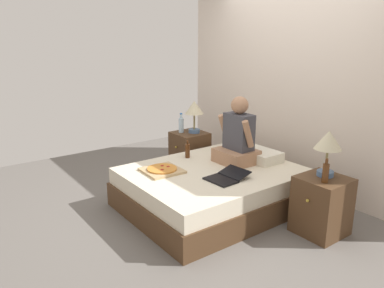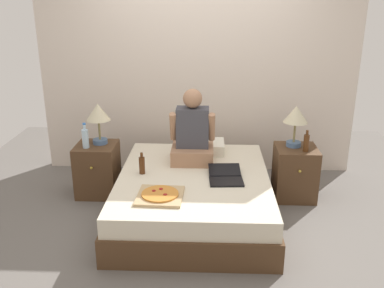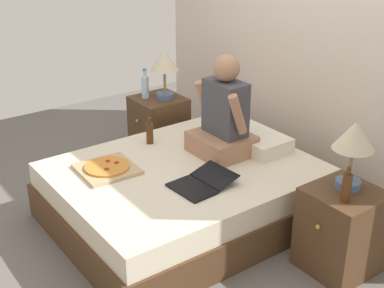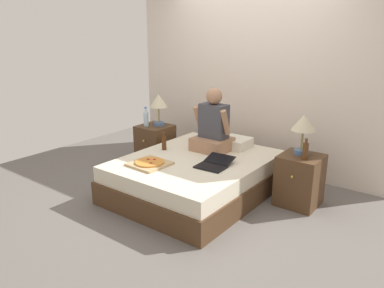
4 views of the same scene
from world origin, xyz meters
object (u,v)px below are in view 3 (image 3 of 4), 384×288
beer_bottle_on_bed (150,133)px  lamp_on_right_nightstand (354,140)px  lamp_on_left_nightstand (164,64)px  nightstand_left (159,127)px  pizza_box (107,168)px  nightstand_right (341,230)px  laptop (200,184)px  bed (184,194)px  person_seated (224,118)px  water_bottle (145,86)px  beer_bottle (346,187)px

beer_bottle_on_bed → lamp_on_right_nightstand: bearing=17.7°
lamp_on_left_nightstand → nightstand_left: bearing=-128.6°
lamp_on_left_nightstand → pizza_box: (0.77, -1.02, -0.44)m
nightstand_right → laptop: size_ratio=1.34×
bed → person_seated: (-0.03, 0.39, 0.51)m
water_bottle → pizza_box: water_bottle is taller
nightstand_right → beer_bottle_on_bed: beer_bottle_on_bed is taller
pizza_box → beer_bottle_on_bed: beer_bottle_on_bed is taller
nightstand_left → lamp_on_left_nightstand: size_ratio=1.29×
lamp_on_right_nightstand → nightstand_right: bearing=-59.1°
lamp_on_left_nightstand → beer_bottle_on_bed: size_ratio=2.05×
beer_bottle_on_bed → nightstand_right: bearing=15.8°
bed → pizza_box: bearing=-119.6°
lamp_on_right_nightstand → beer_bottle: lamp_on_right_nightstand is taller
nightstand_left → water_bottle: size_ratio=2.10×
beer_bottle → pizza_box: size_ratio=0.55×
lamp_on_left_nightstand → person_seated: (1.03, -0.14, -0.17)m
beer_bottle → nightstand_left: bearing=177.5°
beer_bottle_on_bed → nightstand_left: bearing=141.8°
laptop → water_bottle: bearing=162.2°
nightstand_left → water_bottle: water_bottle is taller
bed → nightstand_right: 1.19m
nightstand_right → laptop: nightstand_right is taller
bed → water_bottle: water_bottle is taller
laptop → pizza_box: size_ratio=1.04×
lamp_on_left_nightstand → water_bottle: lamp_on_left_nightstand is taller
lamp_on_right_nightstand → person_seated: 1.11m
lamp_on_right_nightstand → pizza_box: bearing=-142.8°
bed → water_bottle: (-1.17, 0.39, 0.47)m
beer_bottle_on_bed → beer_bottle: bearing=11.9°
bed → lamp_on_right_nightstand: 1.37m
nightstand_right → person_seated: size_ratio=0.74×
bed → laptop: size_ratio=4.35×
nightstand_left → beer_bottle: size_ratio=2.52×
nightstand_left → nightstand_right: 2.19m
lamp_on_left_nightstand → person_seated: 1.05m
nightstand_left → lamp_on_left_nightstand: (0.04, 0.05, 0.62)m
bed → lamp_on_left_nightstand: size_ratio=4.19×
bed → beer_bottle_on_bed: size_ratio=8.57×
nightstand_right → lamp_on_right_nightstand: (-0.03, 0.05, 0.62)m
beer_bottle → person_seated: (-1.19, 0.01, 0.06)m
nightstand_left → lamp_on_left_nightstand: lamp_on_left_nightstand is taller
water_bottle → nightstand_right: (2.27, 0.09, -0.40)m
lamp_on_left_nightstand → beer_bottle: lamp_on_left_nightstand is taller
lamp_on_left_nightstand → beer_bottle: 2.23m
lamp_on_left_nightstand → laptop: bearing=-24.3°
nightstand_right → lamp_on_left_nightstand: bearing=178.7°
beer_bottle → lamp_on_right_nightstand: bearing=123.7°
nightstand_left → lamp_on_right_nightstand: (2.16, 0.05, 0.62)m
lamp_on_right_nightstand → beer_bottle: 0.29m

